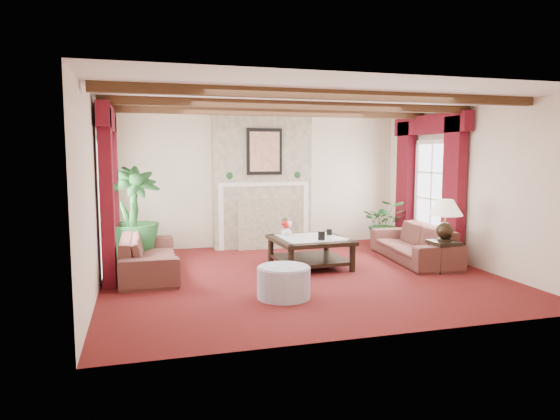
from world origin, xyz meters
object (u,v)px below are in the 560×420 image
object	(u,v)px
coffee_table	(310,252)
ottoman	(284,282)
potted_palm	(133,236)
side_table	(444,256)
sofa_right	(414,237)
sofa_left	(149,248)

from	to	relation	value
coffee_table	ottoman	size ratio (longest dim) A/B	1.71
potted_palm	side_table	size ratio (longest dim) A/B	3.81
side_table	ottoman	size ratio (longest dim) A/B	0.71
sofa_right	side_table	bearing A→B (deg)	7.68
sofa_left	ottoman	size ratio (longest dim) A/B	3.07
sofa_left	sofa_right	world-z (taller)	sofa_left
sofa_right	potted_palm	size ratio (longest dim) A/B	1.15
potted_palm	sofa_right	bearing A→B (deg)	-14.03
potted_palm	coffee_table	xyz separation A→B (m)	(2.88, -1.19, -0.23)
coffee_table	side_table	world-z (taller)	side_table
sofa_right	potted_palm	world-z (taller)	potted_palm
sofa_left	side_table	size ratio (longest dim) A/B	4.31
coffee_table	ottoman	bearing A→B (deg)	-122.39
potted_palm	side_table	xyz separation A→B (m)	(4.87, -2.09, -0.22)
sofa_right	coffee_table	distance (m)	1.97
sofa_right	coffee_table	bearing A→B (deg)	-84.55
sofa_left	coffee_table	bearing A→B (deg)	-94.04
sofa_right	ottoman	bearing A→B (deg)	-54.98
ottoman	coffee_table	bearing A→B (deg)	60.04
sofa_right	sofa_left	bearing A→B (deg)	-87.07
side_table	ottoman	world-z (taller)	side_table
sofa_left	sofa_right	xyz separation A→B (m)	(4.59, -0.25, -0.00)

